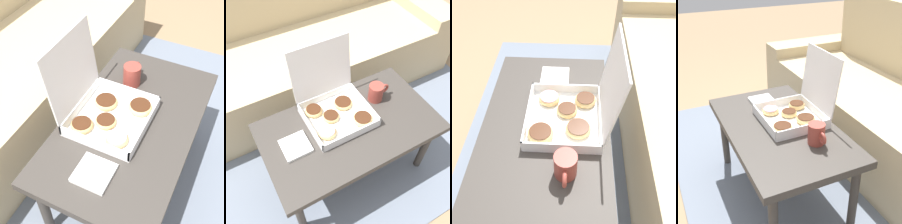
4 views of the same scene
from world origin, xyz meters
TOP-DOWN VIEW (x-y plane):
  - ground_plane at (0.00, 0.00)m, footprint 12.00×12.00m
  - area_rug at (0.00, 0.30)m, footprint 2.65×1.83m
  - coffee_table at (0.00, -0.07)m, footprint 0.95×0.54m
  - pastry_box at (-0.03, 0.04)m, footprint 0.34×0.36m
  - coffee_mug at (0.23, 0.03)m, footprint 0.13×0.08m
  - napkin_stack at (-0.30, -0.05)m, footprint 0.14×0.14m

SIDE VIEW (x-z plane):
  - ground_plane at x=0.00m, z-range 0.00..0.00m
  - area_rug at x=0.00m, z-range 0.00..0.01m
  - coffee_table at x=0.00m, z-range 0.18..0.64m
  - napkin_stack at x=-0.30m, z-range 0.46..0.48m
  - coffee_mug at x=0.23m, z-range 0.46..0.57m
  - pastry_box at x=-0.03m, z-range 0.34..0.71m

